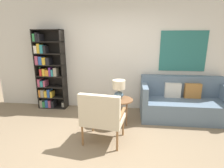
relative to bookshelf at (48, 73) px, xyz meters
name	(u,v)px	position (x,y,z in m)	size (l,w,h in m)	color
ground_plane	(103,156)	(1.71, -1.84, -0.93)	(14.00, 14.00, 0.00)	#847056
wall_back	(117,56)	(1.74, 0.18, 0.42)	(6.40, 0.08, 2.70)	silver
bookshelf	(48,73)	(0.00, 0.00, 0.00)	(0.72, 0.30, 1.99)	black
armchair	(102,115)	(1.64, -1.52, -0.39)	(0.76, 0.66, 0.93)	olive
couch	(183,103)	(3.31, -0.26, -0.59)	(1.90, 0.85, 0.93)	slate
side_table	(120,102)	(1.91, -0.75, -0.44)	(0.52, 0.52, 0.56)	brown
table_lamp	(119,88)	(1.86, -0.69, -0.14)	(0.27, 0.27, 0.39)	slate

